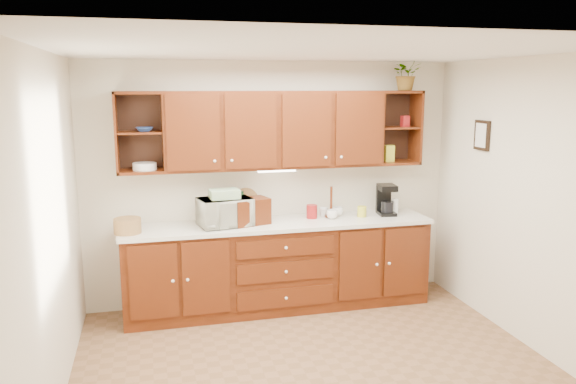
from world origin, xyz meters
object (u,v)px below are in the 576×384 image
bread_box (250,211)px  coffee_maker (386,200)px  potted_plant (407,74)px  microwave (225,212)px

bread_box → coffee_maker: size_ratio=1.14×
coffee_maker → potted_plant: bearing=14.9°
microwave → coffee_maker: coffee_maker is taller
microwave → bread_box: bearing=-10.4°
microwave → potted_plant: 2.43m
potted_plant → coffee_maker: bearing=-172.3°
bread_box → potted_plant: size_ratio=1.07×
microwave → bread_box: (0.26, 0.01, -0.01)m
coffee_maker → potted_plant: (0.20, 0.03, 1.37)m
bread_box → coffee_maker: bearing=-14.0°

